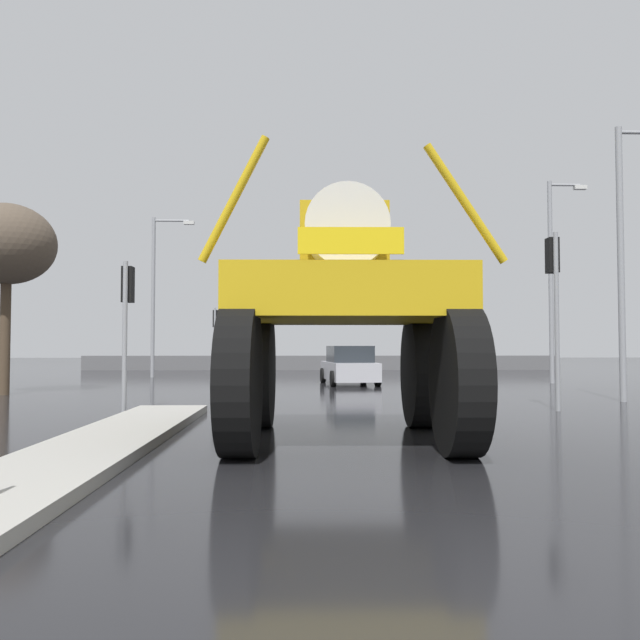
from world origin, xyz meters
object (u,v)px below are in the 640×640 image
traffic_signal_near_right (554,281)px  streetlight_near_right (625,249)px  streetlight_far_left (157,288)px  streetlight_far_right (553,271)px  sedan_ahead (349,366)px  traffic_signal_far_left (215,327)px  traffic_signal_near_left (127,302)px  oversize_sprayer (344,314)px  bare_tree_left (7,245)px

traffic_signal_near_right → streetlight_near_right: (2.89, 2.28, 1.13)m
streetlight_far_left → streetlight_far_right: size_ratio=0.94×
traffic_signal_near_right → streetlight_near_right: bearing=38.3°
sedan_ahead → streetlight_near_right: streetlight_near_right is taller
traffic_signal_far_left → streetlight_far_left: size_ratio=0.44×
sedan_ahead → traffic_signal_far_left: traffic_signal_far_left is taller
traffic_signal_near_left → oversize_sprayer: bearing=-43.9°
traffic_signal_near_right → bare_tree_left: (-15.21, 5.24, 1.60)m
streetlight_near_right → streetlight_far_left: (-15.90, 13.96, 0.15)m
sedan_ahead → oversize_sprayer: bearing=169.4°
streetlight_far_left → bare_tree_left: bearing=-101.3°
oversize_sprayer → streetlight_near_right: (8.18, 6.85, 2.15)m
oversize_sprayer → traffic_signal_far_left: oversize_sprayer is taller
traffic_signal_near_right → streetlight_near_right: 3.85m
traffic_signal_near_right → streetlight_far_right: 11.73m
streetlight_near_right → streetlight_far_left: bearing=138.7°
traffic_signal_near_right → traffic_signal_far_left: bearing=121.4°
streetlight_far_left → bare_tree_left: size_ratio=1.30×
traffic_signal_near_left → streetlight_far_left: 16.60m
streetlight_far_right → traffic_signal_near_left: bearing=-143.0°
streetlight_far_left → sedan_ahead: bearing=-33.5°
traffic_signal_near_left → traffic_signal_far_left: 16.74m
traffic_signal_far_left → bare_tree_left: (-4.98, -11.51, 2.20)m
traffic_signal_near_right → bare_tree_left: size_ratio=0.70×
oversize_sprayer → streetlight_near_right: bearing=-48.9°
traffic_signal_near_right → streetlight_far_right: (4.28, 10.81, 1.49)m
sedan_ahead → streetlight_near_right: 11.22m
sedan_ahead → traffic_signal_near_left: bearing=144.0°
oversize_sprayer → streetlight_far_right: (9.57, 15.38, 2.50)m
sedan_ahead → traffic_signal_near_left: size_ratio=1.23×
oversize_sprayer → traffic_signal_near_right: 7.06m
sedan_ahead → streetlight_near_right: bearing=-145.2°
sedan_ahead → traffic_signal_near_right: (4.10, -10.34, 2.35)m
oversize_sprayer → traffic_signal_near_right: (5.29, 4.57, 1.01)m
traffic_signal_near_left → traffic_signal_far_left: size_ratio=1.03×
streetlight_far_left → streetlight_near_right: bearing=-41.3°
oversize_sprayer → traffic_signal_near_right: bearing=-48.0°
sedan_ahead → streetlight_far_right: 9.23m
traffic_signal_near_right → streetlight_near_right: size_ratio=0.55×
traffic_signal_near_left → streetlight_near_right: (12.93, 2.27, 1.66)m
streetlight_near_right → bare_tree_left: 18.34m
streetlight_far_left → streetlight_far_right: streetlight_far_right is taller
traffic_signal_far_left → sedan_ahead: bearing=-46.3°
streetlight_far_left → traffic_signal_near_left: bearing=-79.6°
streetlight_near_right → bare_tree_left: size_ratio=1.27×
oversize_sprayer → traffic_signal_near_left: size_ratio=1.55×
traffic_signal_near_right → streetlight_near_right: streetlight_near_right is taller
traffic_signal_near_left → bare_tree_left: (-5.16, 5.22, 2.13)m
streetlight_far_right → oversize_sprayer: bearing=-121.9°
sedan_ahead → streetlight_far_left: size_ratio=0.55×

